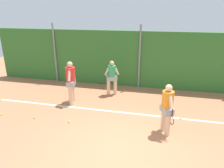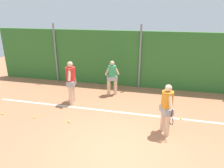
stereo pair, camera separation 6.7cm
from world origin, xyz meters
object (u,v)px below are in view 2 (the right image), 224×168
Objects in this scene: player_backcourt_far at (112,76)px; tennis_ball_1 at (69,122)px; tennis_ball_6 at (181,119)px; tennis_ball_3 at (2,114)px; tennis_ball_4 at (106,88)px; player_midcourt at (71,80)px; player_foreground_near at (167,107)px; tennis_ball_2 at (34,117)px.

tennis_ball_1 is at bearing 51.61° from player_backcourt_far.
tennis_ball_3 is at bearing -169.67° from tennis_ball_6.
tennis_ball_6 is at bearing 10.33° from tennis_ball_3.
tennis_ball_4 is (3.22, 3.66, 0.00)m from tennis_ball_3.
player_backcourt_far is at bearing -54.04° from tennis_ball_4.
tennis_ball_4 is at bearing 145.49° from tennis_ball_6.
tennis_ball_6 is at bearing -106.90° from player_midcourt.
player_foreground_near is 3.76m from player_backcourt_far.
player_foreground_near is at bearing -122.13° from player_midcourt.
tennis_ball_6 is (3.54, -2.43, 0.00)m from tennis_ball_4.
tennis_ball_2 is at bearing 142.15° from player_midcourt.
tennis_ball_2 is at bearing -179.69° from tennis_ball_1.
tennis_ball_3 is at bearing -177.82° from tennis_ball_2.
tennis_ball_6 is at bearing -34.51° from tennis_ball_4.
player_backcourt_far is 3.66m from tennis_ball_6.
player_backcourt_far is 3.86m from tennis_ball_2.
player_foreground_near reaches higher than tennis_ball_4.
tennis_ball_3 is 4.88m from tennis_ball_4.
tennis_ball_2 is (-2.31, -2.96, -0.90)m from player_backcourt_far.
player_backcourt_far is 25.15× the size of tennis_ball_4.
tennis_ball_3 is at bearing 116.32° from player_midcourt.
tennis_ball_4 is 4.29m from tennis_ball_6.
tennis_ball_2 is at bearing 2.18° from tennis_ball_3.
player_foreground_near is 6.24m from tennis_ball_3.
player_backcourt_far is at bearing 149.85° from tennis_ball_6.
tennis_ball_2 is 4.05m from tennis_ball_4.
tennis_ball_6 is (3.06, -1.78, -0.90)m from player_backcourt_far.
player_backcourt_far is 25.15× the size of tennis_ball_3.
player_foreground_near is 4.23m from player_midcourt.
tennis_ball_4 is (1.84, 3.61, 0.00)m from tennis_ball_2.
tennis_ball_2 and tennis_ball_4 have the same top height.
player_midcourt is (-3.95, 1.52, 0.09)m from player_foreground_near.
player_foreground_near is 25.80× the size of tennis_ball_1.
player_midcourt is 28.08× the size of tennis_ball_1.
tennis_ball_1 is 1.00× the size of tennis_ball_6.
player_foreground_near is at bearing -119.43° from tennis_ball_6.
tennis_ball_4 is at bearing 83.24° from tennis_ball_1.
player_midcourt is at bearing -117.10° from tennis_ball_4.
player_backcourt_far reaches higher than tennis_ball_3.
player_foreground_near reaches higher than tennis_ball_6.
player_foreground_near is at bearing 1.63° from tennis_ball_3.
tennis_ball_1 is 1.00× the size of tennis_ball_3.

